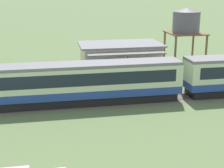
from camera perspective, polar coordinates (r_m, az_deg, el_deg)
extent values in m
cylinder|color=black|center=(39.06, 17.06, -1.44)|extent=(0.90, 0.18, 0.90)
cylinder|color=black|center=(40.27, 16.13, -0.82)|extent=(0.90, 0.18, 0.90)
cube|color=#234293|center=(35.35, -4.10, -1.17)|extent=(19.43, 3.08, 0.80)
cube|color=beige|center=(34.91, -4.15, 1.21)|extent=(19.43, 3.08, 2.24)
cube|color=#192330|center=(34.88, -4.16, 1.39)|extent=(17.88, 3.12, 1.26)
cube|color=slate|center=(34.59, -4.20, 3.24)|extent=(19.43, 2.90, 0.30)
cube|color=black|center=(35.61, -4.07, -2.46)|extent=(18.65, 2.65, 0.88)
cylinder|color=black|center=(36.20, 6.20, -2.21)|extent=(0.90, 0.18, 0.90)
cylinder|color=black|center=(37.50, 5.57, -1.51)|extent=(0.90, 0.18, 0.90)
cylinder|color=black|center=(34.84, -14.48, -3.43)|extent=(0.90, 0.18, 0.90)
cylinder|color=black|center=(36.19, -14.35, -2.65)|extent=(0.90, 0.18, 0.90)
cube|color=#665B51|center=(35.73, -15.51, -3.76)|extent=(152.37, 3.60, 0.01)
cube|color=#4C4238|center=(35.05, -15.60, -4.14)|extent=(152.37, 0.12, 0.04)
cube|color=#4C4238|center=(36.39, -15.43, -3.35)|extent=(152.37, 0.12, 0.04)
cube|color=beige|center=(44.56, 1.37, 3.79)|extent=(9.75, 5.59, 4.31)
cube|color=slate|center=(44.11, 1.39, 6.64)|extent=(10.53, 6.04, 0.20)
cube|color=slate|center=(40.76, 2.45, 5.07)|extent=(9.36, 1.60, 0.16)
cylinder|color=brown|center=(40.65, 2.60, 2.15)|extent=(0.14, 0.14, 3.83)
cylinder|color=brown|center=(51.45, 13.25, 5.66)|extent=(0.28, 0.28, 5.29)
cylinder|color=brown|center=(49.87, 8.68, 5.58)|extent=(0.28, 0.28, 5.29)
cylinder|color=brown|center=(47.61, 15.32, 4.64)|extent=(0.28, 0.28, 5.29)
cylinder|color=brown|center=(45.90, 10.44, 4.52)|extent=(0.28, 0.28, 5.29)
cube|color=brown|center=(48.20, 12.12, 8.30)|extent=(4.82, 4.82, 0.16)
cylinder|color=#56565B|center=(48.01, 12.23, 10.04)|extent=(3.63, 3.63, 2.79)
cone|color=#56565B|center=(47.86, 12.35, 11.99)|extent=(3.81, 3.81, 0.50)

